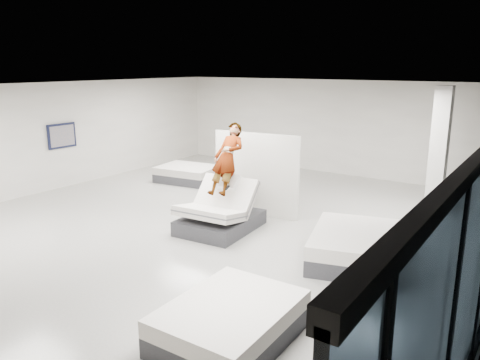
{
  "coord_description": "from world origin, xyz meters",
  "views": [
    {
      "loc": [
        6.46,
        -8.01,
        3.71
      ],
      "look_at": [
        0.29,
        0.97,
        1.0
      ],
      "focal_mm": 35.0,
      "sensor_mm": 36.0,
      "label": 1
    }
  ],
  "objects_px": {
    "flat_bed_right_far": "(355,246)",
    "person": "(227,173)",
    "remote": "(227,188)",
    "wall_poster": "(62,136)",
    "flat_bed_left_far": "(188,174)",
    "column": "(439,149)",
    "flat_bed_right_near": "(230,322)",
    "hero_bed": "(220,214)",
    "divider_panel": "(256,174)"
  },
  "relations": [
    {
      "from": "remote",
      "to": "hero_bed",
      "type": "bearing_deg",
      "value": 176.13
    },
    {
      "from": "flat_bed_right_near",
      "to": "flat_bed_left_far",
      "type": "height_order",
      "value": "flat_bed_right_near"
    },
    {
      "from": "hero_bed",
      "to": "person",
      "type": "relative_size",
      "value": 1.12
    },
    {
      "from": "hero_bed",
      "to": "divider_panel",
      "type": "relative_size",
      "value": 0.88
    },
    {
      "from": "flat_bed_right_near",
      "to": "wall_poster",
      "type": "bearing_deg",
      "value": 156.87
    },
    {
      "from": "hero_bed",
      "to": "divider_panel",
      "type": "distance_m",
      "value": 1.61
    },
    {
      "from": "remote",
      "to": "wall_poster",
      "type": "height_order",
      "value": "wall_poster"
    },
    {
      "from": "divider_panel",
      "to": "flat_bed_right_far",
      "type": "xyz_separation_m",
      "value": [
        3.16,
        -1.36,
        -0.74
      ]
    },
    {
      "from": "hero_bed",
      "to": "flat_bed_right_near",
      "type": "relative_size",
      "value": 1.0
    },
    {
      "from": "hero_bed",
      "to": "flat_bed_right_near",
      "type": "xyz_separation_m",
      "value": [
        2.78,
        -3.47,
        -0.1
      ]
    },
    {
      "from": "hero_bed",
      "to": "flat_bed_left_far",
      "type": "relative_size",
      "value": 1.0
    },
    {
      "from": "remote",
      "to": "flat_bed_right_far",
      "type": "relative_size",
      "value": 0.06
    },
    {
      "from": "flat_bed_left_far",
      "to": "column",
      "type": "distance_m",
      "value": 7.53
    },
    {
      "from": "remote",
      "to": "flat_bed_right_near",
      "type": "distance_m",
      "value": 4.38
    },
    {
      "from": "person",
      "to": "remote",
      "type": "relative_size",
      "value": 12.82
    },
    {
      "from": "flat_bed_right_near",
      "to": "wall_poster",
      "type": "relative_size",
      "value": 2.11
    },
    {
      "from": "remote",
      "to": "divider_panel",
      "type": "relative_size",
      "value": 0.06
    },
    {
      "from": "flat_bed_right_far",
      "to": "wall_poster",
      "type": "relative_size",
      "value": 2.61
    },
    {
      "from": "remote",
      "to": "wall_poster",
      "type": "relative_size",
      "value": 0.15
    },
    {
      "from": "flat_bed_right_near",
      "to": "flat_bed_left_far",
      "type": "relative_size",
      "value": 1.01
    },
    {
      "from": "flat_bed_left_far",
      "to": "divider_panel",
      "type": "bearing_deg",
      "value": -23.86
    },
    {
      "from": "remote",
      "to": "flat_bed_right_near",
      "type": "height_order",
      "value": "remote"
    },
    {
      "from": "flat_bed_right_far",
      "to": "flat_bed_left_far",
      "type": "distance_m",
      "value": 7.43
    },
    {
      "from": "flat_bed_right_near",
      "to": "hero_bed",
      "type": "bearing_deg",
      "value": 128.76
    },
    {
      "from": "person",
      "to": "divider_panel",
      "type": "distance_m",
      "value": 1.15
    },
    {
      "from": "person",
      "to": "flat_bed_right_near",
      "type": "relative_size",
      "value": 0.89
    },
    {
      "from": "divider_panel",
      "to": "wall_poster",
      "type": "xyz_separation_m",
      "value": [
        -6.29,
        -1.07,
        0.56
      ]
    },
    {
      "from": "person",
      "to": "column",
      "type": "relative_size",
      "value": 0.56
    },
    {
      "from": "flat_bed_right_far",
      "to": "wall_poster",
      "type": "bearing_deg",
      "value": 178.2
    },
    {
      "from": "flat_bed_right_near",
      "to": "flat_bed_left_far",
      "type": "xyz_separation_m",
      "value": [
        -6.4,
        6.54,
        -0.02
      ]
    },
    {
      "from": "remote",
      "to": "flat_bed_left_far",
      "type": "bearing_deg",
      "value": 136.55
    },
    {
      "from": "column",
      "to": "wall_poster",
      "type": "height_order",
      "value": "column"
    },
    {
      "from": "divider_panel",
      "to": "wall_poster",
      "type": "height_order",
      "value": "divider_panel"
    },
    {
      "from": "flat_bed_right_near",
      "to": "remote",
      "type": "bearing_deg",
      "value": 126.44
    },
    {
      "from": "hero_bed",
      "to": "divider_panel",
      "type": "height_order",
      "value": "divider_panel"
    },
    {
      "from": "person",
      "to": "flat_bed_right_far",
      "type": "bearing_deg",
      "value": -8.92
    },
    {
      "from": "flat_bed_right_far",
      "to": "hero_bed",
      "type": "bearing_deg",
      "value": -178.25
    },
    {
      "from": "flat_bed_right_far",
      "to": "column",
      "type": "bearing_deg",
      "value": 83.56
    },
    {
      "from": "hero_bed",
      "to": "flat_bed_left_far",
      "type": "xyz_separation_m",
      "value": [
        -3.61,
        3.08,
        -0.12
      ]
    },
    {
      "from": "person",
      "to": "remote",
      "type": "xyz_separation_m",
      "value": [
        0.25,
        -0.33,
        -0.23
      ]
    },
    {
      "from": "hero_bed",
      "to": "wall_poster",
      "type": "relative_size",
      "value": 2.11
    },
    {
      "from": "wall_poster",
      "to": "flat_bed_right_far",
      "type": "bearing_deg",
      "value": -1.8
    },
    {
      "from": "flat_bed_right_far",
      "to": "person",
      "type": "bearing_deg",
      "value": 175.8
    },
    {
      "from": "remote",
      "to": "wall_poster",
      "type": "xyz_separation_m",
      "value": [
        -6.47,
        0.39,
        0.56
      ]
    },
    {
      "from": "person",
      "to": "column",
      "type": "xyz_separation_m",
      "value": [
        3.71,
        4.06,
        0.33
      ]
    },
    {
      "from": "column",
      "to": "wall_poster",
      "type": "xyz_separation_m",
      "value": [
        -9.93,
        -4.0,
        0.0
      ]
    },
    {
      "from": "remote",
      "to": "column",
      "type": "relative_size",
      "value": 0.04
    },
    {
      "from": "hero_bed",
      "to": "column",
      "type": "relative_size",
      "value": 0.63
    },
    {
      "from": "flat_bed_left_far",
      "to": "column",
      "type": "bearing_deg",
      "value": 10.22
    },
    {
      "from": "flat_bed_right_far",
      "to": "flat_bed_left_far",
      "type": "relative_size",
      "value": 1.25
    }
  ]
}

